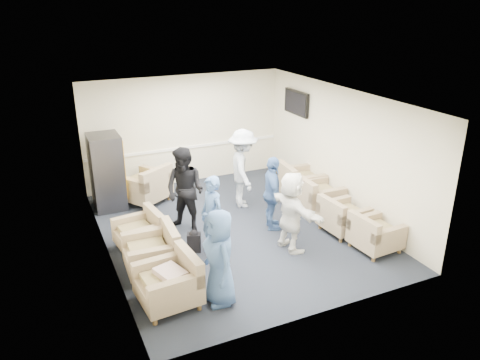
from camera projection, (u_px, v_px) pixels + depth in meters
name	position (u px, v px, depth m)	size (l,w,h in m)	color
floor	(235.00, 229.00, 9.52)	(6.00, 6.00, 0.00)	black
ceiling	(234.00, 98.00, 8.54)	(6.00, 6.00, 0.00)	silver
back_wall	(185.00, 130.00, 11.57)	(5.00, 0.02, 2.70)	beige
front_wall	(322.00, 233.00, 6.49)	(5.00, 0.02, 2.70)	beige
left_wall	(102.00, 188.00, 8.06)	(0.02, 6.00, 2.70)	beige
right_wall	(341.00, 151.00, 10.00)	(0.02, 6.00, 2.70)	beige
chair_rail	(186.00, 148.00, 11.72)	(4.98, 0.04, 0.06)	white
tv	(296.00, 103.00, 11.25)	(0.10, 1.00, 0.58)	black
armchair_left_near	(172.00, 284.00, 7.11)	(0.93, 0.93, 0.69)	#8F795C
armchair_left_mid	(155.00, 253.00, 7.96)	(0.90, 0.90, 0.69)	#8F795C
armchair_left_far	(141.00, 233.00, 8.71)	(0.87, 0.87, 0.62)	#8F795C
armchair_right_near	(373.00, 235.00, 8.63)	(0.83, 0.83, 0.62)	#8F795C
armchair_right_midnear	(342.00, 218.00, 9.30)	(0.85, 0.85, 0.64)	#8F795C
armchair_right_midfar	(316.00, 197.00, 10.19)	(0.90, 0.90, 0.70)	#8F795C
armchair_right_far	(298.00, 183.00, 10.91)	(0.98, 0.98, 0.72)	#8F795C
armchair_corner	(147.00, 187.00, 10.66)	(1.30, 1.30, 0.76)	#8F795C
vending_machine	(107.00, 172.00, 10.26)	(0.68, 0.79, 1.68)	#46454C
backpack	(194.00, 240.00, 8.65)	(0.30, 0.26, 0.43)	black
pillow	(170.00, 274.00, 7.03)	(0.46, 0.35, 0.13)	beige
person_front_left	(220.00, 258.00, 7.00)	(0.75, 0.49, 1.54)	#40629B
person_mid_left	(212.00, 217.00, 8.34)	(0.55, 0.36, 1.52)	#40629B
person_back_left	(185.00, 191.00, 9.18)	(0.84, 0.66, 1.74)	black
person_back_right	(243.00, 169.00, 10.31)	(1.14, 0.66, 1.77)	white
person_mid_right	(272.00, 194.00, 9.31)	(0.90, 0.37, 1.53)	#40629B
person_front_right	(291.00, 212.00, 8.53)	(1.42, 0.45, 1.53)	white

